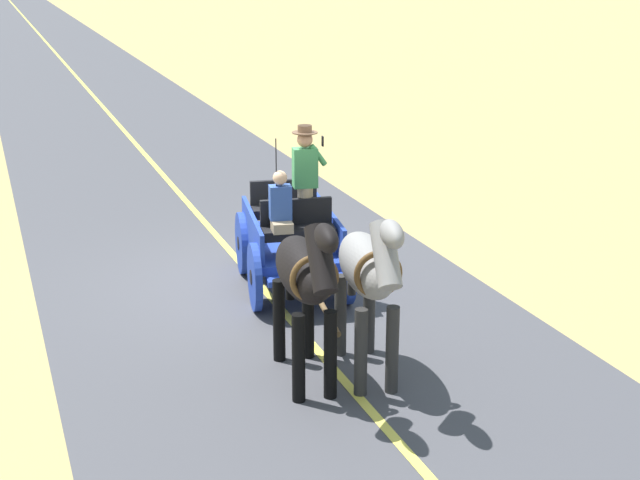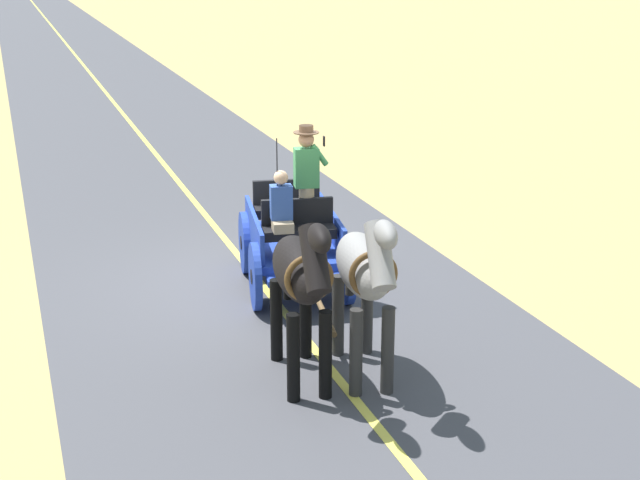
% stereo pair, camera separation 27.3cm
% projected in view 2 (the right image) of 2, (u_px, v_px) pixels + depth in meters
% --- Properties ---
extents(ground_plane, '(200.00, 200.00, 0.00)m').
position_uv_depth(ground_plane, '(258.00, 280.00, 13.89)').
color(ground_plane, tan).
extents(road_surface, '(6.41, 160.00, 0.01)m').
position_uv_depth(road_surface, '(258.00, 280.00, 13.89)').
color(road_surface, '#424247').
rests_on(road_surface, ground).
extents(road_centre_stripe, '(0.12, 160.00, 0.00)m').
position_uv_depth(road_centre_stripe, '(258.00, 280.00, 13.89)').
color(road_centre_stripe, '#DBCC4C').
rests_on(road_centre_stripe, road_surface).
extents(horse_drawn_carriage, '(1.78, 4.51, 2.50)m').
position_uv_depth(horse_drawn_carriage, '(294.00, 236.00, 13.32)').
color(horse_drawn_carriage, '#1E3899').
rests_on(horse_drawn_carriage, ground).
extents(horse_near_side, '(0.82, 2.15, 2.21)m').
position_uv_depth(horse_near_side, '(365.00, 272.00, 10.39)').
color(horse_near_side, gray).
rests_on(horse_near_side, ground).
extents(horse_off_side, '(0.74, 2.14, 2.21)m').
position_uv_depth(horse_off_side, '(301.00, 276.00, 10.27)').
color(horse_off_side, black).
rests_on(horse_off_side, ground).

